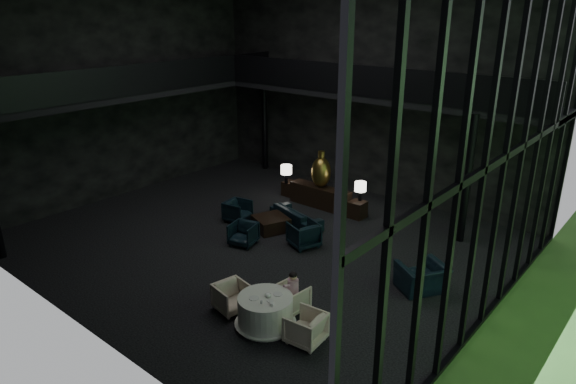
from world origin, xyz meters
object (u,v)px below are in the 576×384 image
Objects in this scene: sofa at (296,213)px; lounge_armchair_west at (238,210)px; lounge_armchair_east at (304,232)px; dining_chair_north at (291,297)px; bronze_urn at (321,172)px; dining_chair_east at (306,327)px; dining_table at (265,313)px; window_armchair at (422,272)px; table_lamp_left at (286,170)px; side_table_left at (290,188)px; console at (320,197)px; table_lamp_right at (360,187)px; coffee_table at (271,223)px; side_table_right at (357,209)px; lounge_armchair_south at (243,233)px; dining_chair_west at (232,296)px; child at (293,283)px.

lounge_armchair_west is (-1.70, -1.05, 0.02)m from sofa.
lounge_armchair_east reaches higher than dining_chair_north.
bronze_urn reaches higher than dining_chair_north.
bronze_urn reaches higher than dining_chair_east.
sofa is 1.40× the size of dining_table.
table_lamp_left is at bearing -80.77° from window_armchair.
dining_chair_north is (3.16, -4.08, -0.05)m from sofa.
sofa is (1.95, -2.03, 0.11)m from side_table_left.
console is 6.30m from window_armchair.
lounge_armchair_west is at bearing -128.09° from dining_chair_east.
sofa is at bearing 122.25° from dining_table.
table_lamp_right is at bearing 2.51° from table_lamp_left.
coffee_table is 1.29× the size of dining_chair_east.
bronze_urn is 1.10× the size of window_armchair.
bronze_urn is 1.91m from side_table_right.
coffee_table is (-0.08, 1.36, -0.16)m from lounge_armchair_south.
dining_chair_west is 1.32× the size of child.
bronze_urn is 2.30× the size of child.
dining_chair_north is at bearing -132.11° from dining_chair_east.
coffee_table is at bearing -37.21° from dining_chair_north.
bronze_urn is 7.71m from dining_table.
child reaches higher than console.
dining_chair_west is at bearing -64.27° from lounge_armchair_south.
child is at bearing -164.84° from dining_chair_north.
table_lamp_left is at bearing -111.41° from lounge_armchair_east.
side_table_right is 6.87m from dining_chair_west.
table_lamp_left is 7.94m from dining_chair_west.
table_lamp_right is at bearing -159.09° from lounge_armchair_east.
side_table_right is 6.22m from child.
window_armchair is at bearing -24.76° from side_table_left.
window_armchair is at bearing 109.85° from lounge_armchair_east.
dining_chair_north is (1.92, -5.89, 0.05)m from side_table_right.
table_lamp_right is 7.03m from dining_chair_west.
child is (3.56, -5.90, -0.59)m from bronze_urn.
dining_chair_east is (5.91, -3.80, -0.02)m from lounge_armchair_west.
lounge_armchair_south is (-1.51, -4.05, 0.09)m from side_table_right.
coffee_table is at bearing -89.87° from bronze_urn.
sofa is (0.35, -1.82, 0.01)m from console.
child is at bearing -131.52° from lounge_armchair_west.
coffee_table is at bearing -61.13° from side_table_left.
table_lamp_right reaches higher than dining_table.
dining_chair_west is at bearing -91.32° from dining_chair_east.
coffee_table is at bearing 130.41° from dining_table.
dining_chair_north is at bearing 10.07° from child.
dining_chair_north is (-1.99, -2.83, -0.19)m from window_armchair.
lounge_armchair_south is at bearing -110.48° from side_table_right.
side_table_left is 0.94× the size of side_table_right.
coffee_table is at bearing -41.87° from child.
dining_chair_north is at bearing 54.91° from lounge_armchair_east.
table_lamp_right reaches higher than window_armchair.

